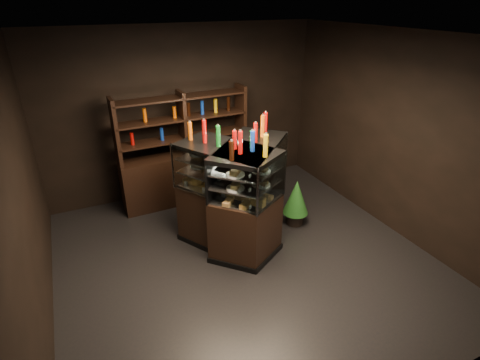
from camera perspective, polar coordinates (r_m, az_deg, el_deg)
name	(u,v)px	position (r m, az deg, el deg)	size (l,w,h in m)	color
ground	(244,259)	(5.48, 0.68, -11.95)	(5.00, 5.00, 0.00)	black
room_shell	(245,130)	(4.54, 0.80, 7.68)	(5.02, 5.02, 3.01)	black
display_case	(239,212)	(5.52, -0.18, -4.96)	(1.76, 1.62, 1.58)	black
food_display	(239,172)	(5.21, -0.18, 1.23)	(1.26, 1.22, 0.48)	#B69341
bottles_top	(239,136)	(5.01, -0.21, 6.76)	(1.09, 1.08, 0.30)	#0F38B2
potted_conifer	(296,196)	(6.06, 8.59, -2.48)	(0.41, 0.41, 0.88)	black
back_shelving	(186,169)	(6.76, -8.29, 1.70)	(2.27, 0.47, 2.00)	black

